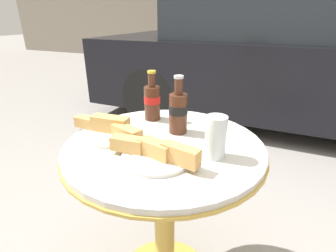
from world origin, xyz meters
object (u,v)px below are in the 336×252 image
bistro_table (164,186)px  lunch_plate_far (156,153)px  drinking_glass (215,139)px  lunch_plate_near (110,129)px  parked_car (280,63)px  cola_bottle_left (178,111)px  cola_bottle_right (152,101)px

bistro_table → lunch_plate_far: (0.03, -0.12, 0.21)m
drinking_glass → lunch_plate_far: 0.19m
drinking_glass → lunch_plate_near: 0.40m
lunch_plate_near → parked_car: parked_car is taller
lunch_plate_near → parked_car: 2.55m
bistro_table → parked_car: bearing=83.1°
cola_bottle_left → drinking_glass: bearing=-36.6°
bistro_table → lunch_plate_far: bearing=-77.5°
lunch_plate_far → lunch_plate_near: bearing=158.3°
bistro_table → drinking_glass: bearing=-7.8°
parked_car → cola_bottle_right: bearing=-100.9°
bistro_table → lunch_plate_near: size_ratio=2.30×
parked_car → lunch_plate_near: bearing=-101.5°
drinking_glass → lunch_plate_far: drinking_glass is taller
cola_bottle_left → drinking_glass: 0.22m
drinking_glass → bistro_table: bearing=172.2°
drinking_glass → lunch_plate_near: (-0.39, 0.00, -0.04)m
lunch_plate_near → cola_bottle_right: bearing=72.3°
bistro_table → parked_car: parked_car is taller
drinking_glass → lunch_plate_far: (-0.16, -0.09, -0.04)m
drinking_glass → parked_car: size_ratio=0.03×
cola_bottle_left → lunch_plate_near: (-0.22, -0.13, -0.06)m
cola_bottle_left → cola_bottle_right: size_ratio=1.05×
drinking_glass → cola_bottle_right: bearing=146.7°
cola_bottle_right → drinking_glass: bearing=-33.3°
bistro_table → cola_bottle_left: 0.29m
bistro_table → drinking_glass: 0.31m
parked_car → drinking_glass: bearing=-92.6°
bistro_table → drinking_glass: (0.19, -0.03, 0.25)m
drinking_glass → lunch_plate_near: bearing=179.8°
cola_bottle_left → lunch_plate_far: size_ratio=0.73×
bistro_table → cola_bottle_right: size_ratio=3.40×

